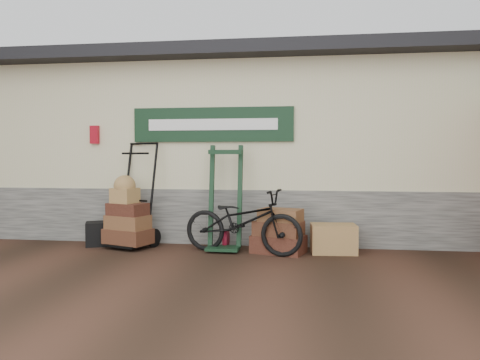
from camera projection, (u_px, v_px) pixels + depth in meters
name	position (u px, v px, depth m)	size (l,w,h in m)	color
ground	(220.00, 258.00, 6.61)	(80.00, 80.00, 0.00)	black
station_building	(245.00, 147.00, 9.23)	(14.40, 4.10, 3.20)	#4C4C47
porter_trolley	(136.00, 193.00, 7.46)	(0.85, 0.64, 1.70)	black
green_barrow	(225.00, 198.00, 7.17)	(0.58, 0.49, 1.61)	black
suitcase_stack	(279.00, 230.00, 6.97)	(0.76, 0.48, 0.67)	#381912
wicker_hamper	(333.00, 239.00, 6.96)	(0.66, 0.43, 0.43)	olive
black_trunk	(98.00, 234.00, 7.53)	(0.38, 0.33, 0.38)	black
bicycle	(243.00, 218.00, 6.91)	(1.84, 0.64, 1.07)	black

